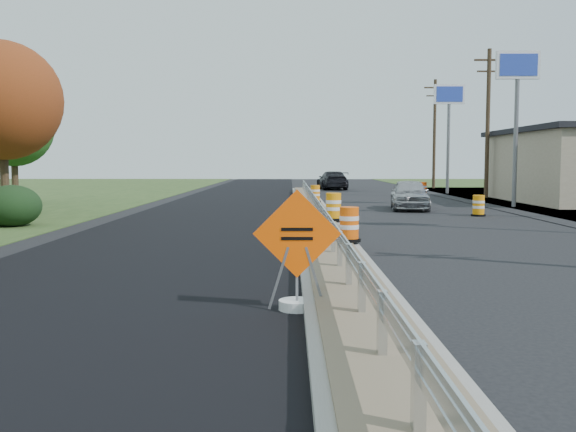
{
  "coord_description": "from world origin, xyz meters",
  "views": [
    {
      "loc": [
        -1.01,
        -16.89,
        2.33
      ],
      "look_at": [
        -1.06,
        -2.34,
        1.1
      ],
      "focal_mm": 40.0,
      "sensor_mm": 36.0,
      "label": 1
    }
  ],
  "objects_px": {
    "barrel_shoulder_near": "(478,206)",
    "car_dark_far": "(332,180)",
    "caution_sign": "(297,280)",
    "barrel_shoulder_far": "(423,189)",
    "barrel_median_near": "(349,225)",
    "barrel_median_mid": "(333,207)",
    "car_silver": "(410,194)",
    "barrel_median_far": "(315,194)"
  },
  "relations": [
    {
      "from": "caution_sign",
      "to": "barrel_median_far",
      "type": "bearing_deg",
      "value": 87.02
    },
    {
      "from": "caution_sign",
      "to": "barrel_median_mid",
      "type": "distance_m",
      "value": 13.08
    },
    {
      "from": "barrel_shoulder_near",
      "to": "car_dark_far",
      "type": "height_order",
      "value": "car_dark_far"
    },
    {
      "from": "barrel_median_near",
      "to": "car_silver",
      "type": "distance_m",
      "value": 15.12
    },
    {
      "from": "caution_sign",
      "to": "barrel_median_near",
      "type": "distance_m",
      "value": 7.04
    },
    {
      "from": "caution_sign",
      "to": "barrel_median_near",
      "type": "height_order",
      "value": "caution_sign"
    },
    {
      "from": "barrel_median_far",
      "to": "caution_sign",
      "type": "bearing_deg",
      "value": -92.93
    },
    {
      "from": "barrel_shoulder_near",
      "to": "car_dark_far",
      "type": "bearing_deg",
      "value": 99.59
    },
    {
      "from": "barrel_median_near",
      "to": "barrel_shoulder_near",
      "type": "height_order",
      "value": "barrel_median_near"
    },
    {
      "from": "caution_sign",
      "to": "barrel_shoulder_far",
      "type": "bearing_deg",
      "value": 75.12
    },
    {
      "from": "car_silver",
      "to": "caution_sign",
      "type": "bearing_deg",
      "value": -98.07
    },
    {
      "from": "barrel_shoulder_near",
      "to": "barrel_shoulder_far",
      "type": "relative_size",
      "value": 0.95
    },
    {
      "from": "barrel_median_near",
      "to": "caution_sign",
      "type": "bearing_deg",
      "value": -101.89
    },
    {
      "from": "caution_sign",
      "to": "barrel_shoulder_far",
      "type": "distance_m",
      "value": 34.95
    },
    {
      "from": "barrel_median_mid",
      "to": "barrel_shoulder_near",
      "type": "xyz_separation_m",
      "value": [
        6.56,
        4.61,
        -0.27
      ]
    },
    {
      "from": "caution_sign",
      "to": "barrel_median_mid",
      "type": "relative_size",
      "value": 1.92
    },
    {
      "from": "barrel_median_near",
      "to": "car_dark_far",
      "type": "distance_m",
      "value": 37.58
    },
    {
      "from": "barrel_shoulder_near",
      "to": "car_dark_far",
      "type": "distance_m",
      "value": 27.19
    },
    {
      "from": "caution_sign",
      "to": "barrel_median_far",
      "type": "height_order",
      "value": "caution_sign"
    },
    {
      "from": "barrel_median_mid",
      "to": "barrel_median_far",
      "type": "height_order",
      "value": "barrel_median_mid"
    },
    {
      "from": "barrel_median_near",
      "to": "car_silver",
      "type": "relative_size",
      "value": 0.21
    },
    {
      "from": "barrel_median_near",
      "to": "barrel_shoulder_far",
      "type": "bearing_deg",
      "value": 74.41
    },
    {
      "from": "barrel_shoulder_far",
      "to": "car_silver",
      "type": "xyz_separation_m",
      "value": [
        -3.21,
        -12.41,
        0.29
      ]
    },
    {
      "from": "caution_sign",
      "to": "barrel_median_far",
      "type": "relative_size",
      "value": 2.14
    },
    {
      "from": "caution_sign",
      "to": "car_dark_far",
      "type": "height_order",
      "value": "caution_sign"
    },
    {
      "from": "barrel_median_mid",
      "to": "car_silver",
      "type": "height_order",
      "value": "car_silver"
    },
    {
      "from": "caution_sign",
      "to": "barrel_median_near",
      "type": "relative_size",
      "value": 2.08
    },
    {
      "from": "caution_sign",
      "to": "car_silver",
      "type": "distance_m",
      "value": 22.14
    },
    {
      "from": "barrel_shoulder_near",
      "to": "barrel_median_far",
      "type": "bearing_deg",
      "value": 139.07
    },
    {
      "from": "barrel_median_mid",
      "to": "barrel_shoulder_far",
      "type": "bearing_deg",
      "value": 70.15
    },
    {
      "from": "barrel_shoulder_far",
      "to": "car_silver",
      "type": "distance_m",
      "value": 12.82
    },
    {
      "from": "barrel_shoulder_far",
      "to": "barrel_shoulder_near",
      "type": "bearing_deg",
      "value": -93.35
    },
    {
      "from": "barrel_shoulder_far",
      "to": "car_silver",
      "type": "relative_size",
      "value": 0.22
    },
    {
      "from": "caution_sign",
      "to": "barrel_median_near",
      "type": "xyz_separation_m",
      "value": [
        1.45,
        6.89,
        0.19
      ]
    },
    {
      "from": "caution_sign",
      "to": "barrel_shoulder_far",
      "type": "height_order",
      "value": "caution_sign"
    },
    {
      "from": "car_silver",
      "to": "car_dark_far",
      "type": "bearing_deg",
      "value": 102.56
    },
    {
      "from": "barrel_shoulder_far",
      "to": "barrel_median_mid",
      "type": "bearing_deg",
      "value": -109.85
    },
    {
      "from": "barrel_shoulder_near",
      "to": "car_dark_far",
      "type": "relative_size",
      "value": 0.17
    },
    {
      "from": "barrel_shoulder_near",
      "to": "car_dark_far",
      "type": "xyz_separation_m",
      "value": [
        -4.53,
        26.8,
        0.33
      ]
    },
    {
      "from": "car_dark_far",
      "to": "barrel_median_far",
      "type": "bearing_deg",
      "value": 78.81
    },
    {
      "from": "barrel_shoulder_near",
      "to": "car_silver",
      "type": "bearing_deg",
      "value": 120.97
    },
    {
      "from": "barrel_shoulder_near",
      "to": "caution_sign",
      "type": "bearing_deg",
      "value": -114.46
    }
  ]
}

